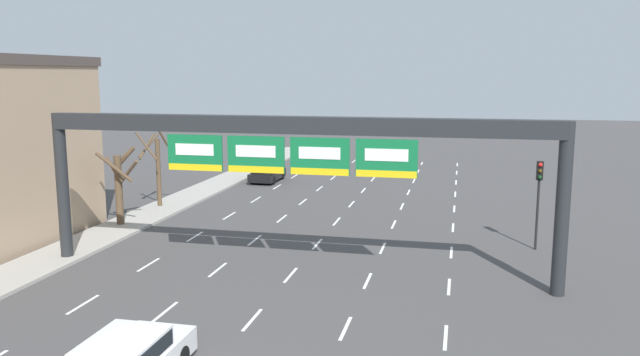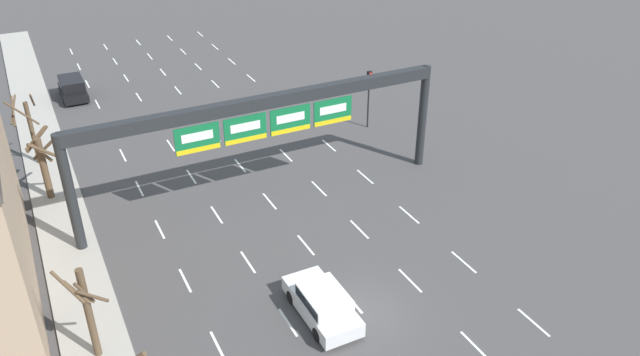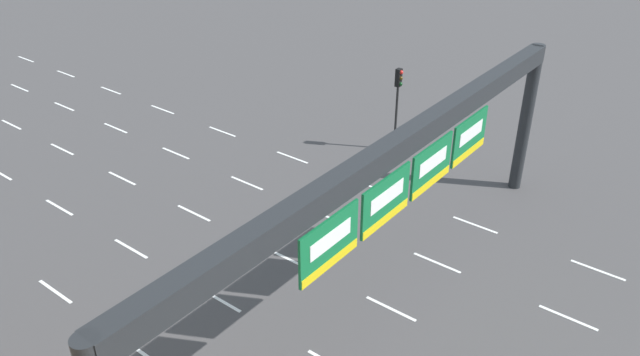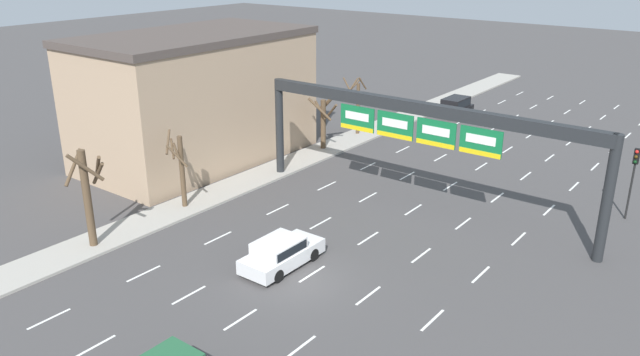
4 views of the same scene
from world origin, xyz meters
TOP-DOWN VIEW (x-y plane):
  - lane_dashes at (0.00, 13.50)m, footprint 13.32×67.00m
  - sign_gantry at (0.00, 10.97)m, footprint 21.94×0.70m
  - traffic_light_near_gantry at (10.76, 11.11)m, footprint 0.30×0.35m
  - traffic_light_mid_block at (10.58, 17.43)m, footprint 0.30×0.35m

SIDE VIEW (x-z plane):
  - lane_dashes at x=0.00m, z-range 0.00..0.01m
  - traffic_light_near_gantry at x=10.76m, z-range 0.92..5.14m
  - traffic_light_mid_block at x=10.58m, z-range 0.94..5.28m
  - sign_gantry at x=0.00m, z-range 2.06..8.80m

